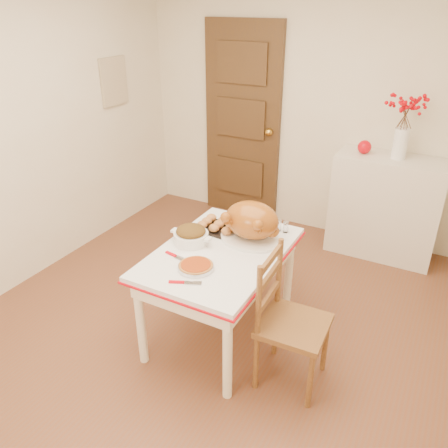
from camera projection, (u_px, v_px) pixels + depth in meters
The scene contains 18 objects.
floor at pixel (208, 329), 3.39m from camera, with size 3.50×4.00×0.00m, color brown.
wall_back at pixel (308, 110), 4.39m from camera, with size 3.50×0.00×2.50m, color beige.
wall_left at pixel (15, 136), 3.55m from camera, with size 0.00×4.00×2.50m, color beige.
door_back at pixel (242, 124), 4.76m from camera, with size 0.85×0.06×2.06m, color #3D2919.
photo_board at pixel (114, 81), 4.37m from camera, with size 0.03×0.35×0.45m, color beige.
sideboard at pixel (385, 207), 4.19m from camera, with size 0.96×0.43×0.96m, color beige.
kitchen_table at pixel (221, 293), 3.20m from camera, with size 0.81×1.18×0.70m, color white, non-canonical shape.
chair_oak at pixel (294, 323), 2.75m from camera, with size 0.40×0.40×0.91m, color brown, non-canonical shape.
berry_vase at pixel (403, 127), 3.83m from camera, with size 0.29×0.29×0.56m, color white, non-canonical shape.
apple at pixel (364, 147), 4.05m from camera, with size 0.12×0.12×0.12m, color red.
turkey_platter at pixel (252, 222), 3.11m from camera, with size 0.45×0.36×0.28m, color #A45913, non-canonical shape.
pumpkin_pie at pixel (196, 266), 2.82m from camera, with size 0.23×0.23×0.05m, color #92320C.
stuffing_dish at pixel (191, 235), 3.11m from camera, with size 0.31×0.24×0.12m, color #4A2F0B, non-canonical shape.
rolls_tray at pixel (219, 225), 3.29m from camera, with size 0.29×0.23×0.08m, color #B46D36, non-canonical shape.
pie_server at pixel (185, 282), 2.69m from camera, with size 0.20×0.06×0.01m, color silver, non-canonical shape.
carving_knife at pixel (180, 258), 2.94m from camera, with size 0.25×0.06×0.01m, color silver, non-canonical shape.
drinking_glass at pixel (256, 221), 3.31m from camera, with size 0.07×0.07×0.12m, color white.
shaker_pair at pixel (282, 226), 3.27m from camera, with size 0.09×0.04×0.09m, color white, non-canonical shape.
Camera 1 is at (1.36, -2.28, 2.24)m, focal length 35.95 mm.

